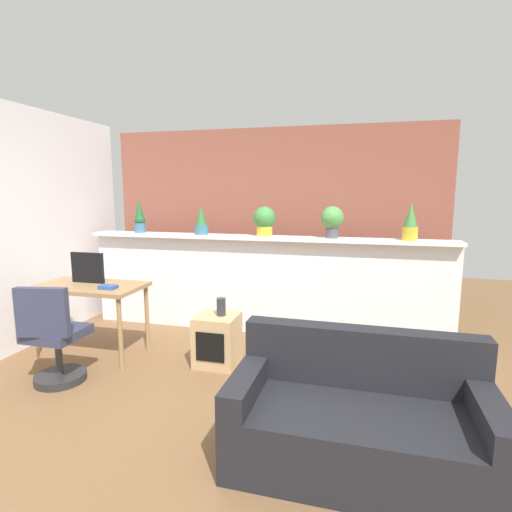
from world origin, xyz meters
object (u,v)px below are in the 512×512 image
potted_plant_3 (332,220)px  office_chair (54,342)px  potted_plant_1 (201,222)px  potted_plant_0 (140,218)px  tv_monitor (88,268)px  potted_plant_2 (264,220)px  desk (90,293)px  potted_plant_4 (410,223)px  couch (358,421)px  vase_on_shelf (221,307)px  side_cube_shelf (217,340)px  book_on_desk (108,287)px

potted_plant_3 → office_chair: bearing=-142.1°
potted_plant_1 → office_chair: 2.10m
potted_plant_0 → tv_monitor: bearing=-91.4°
potted_plant_1 → potted_plant_2: size_ratio=1.04×
potted_plant_0 → potted_plant_3: 2.41m
desk → potted_plant_4: bearing=18.5°
couch → desk: bearing=158.2°
office_chair → vase_on_shelf: 1.50m
desk → tv_monitor: 0.26m
side_cube_shelf → potted_plant_4: bearing=27.9°
tv_monitor → book_on_desk: (0.37, -0.19, -0.14)m
side_cube_shelf → book_on_desk: (-1.05, -0.21, 0.52)m
potted_plant_0 → couch: 3.67m
vase_on_shelf → couch: (1.31, -1.19, -0.30)m
potted_plant_1 → couch: 3.06m
potted_plant_1 → tv_monitor: (-0.87, -1.00, -0.43)m
office_chair → couch: office_chair is taller
office_chair → side_cube_shelf: size_ratio=1.82×
potted_plant_1 → couch: (1.90, -2.16, -1.05)m
potted_plant_0 → potted_plant_2: bearing=0.1°
potted_plant_0 → potted_plant_4: 3.23m
potted_plant_4 → tv_monitor: 3.43m
potted_plant_1 → potted_plant_4: potted_plant_4 is taller
potted_plant_0 → office_chair: (0.15, -1.77, -0.98)m
potted_plant_0 → couch: potted_plant_0 is taller
desk → book_on_desk: 0.34m
potted_plant_4 → office_chair: (-3.07, -1.72, -0.98)m
potted_plant_0 → book_on_desk: potted_plant_0 is taller
tv_monitor → desk: bearing=-50.9°
desk → potted_plant_1: bearing=53.3°
tv_monitor → potted_plant_0: bearing=88.6°
potted_plant_2 → potted_plant_4: (1.60, -0.05, 0.00)m
potted_plant_3 → side_cube_shelf: 1.82m
side_cube_shelf → potted_plant_1: bearing=118.8°
couch → side_cube_shelf: bearing=139.1°
potted_plant_0 → office_chair: bearing=-85.1°
potted_plant_4 → book_on_desk: bearing=-157.8°
tv_monitor → book_on_desk: bearing=-27.6°
potted_plant_4 → couch: potted_plant_4 is taller
potted_plant_1 → desk: (-0.81, -1.08, -0.67)m
side_cube_shelf → potted_plant_0: bearing=143.9°
office_chair → couch: bearing=-9.2°
book_on_desk → potted_plant_4: bearing=22.2°
potted_plant_2 → potted_plant_4: size_ratio=0.87×
potted_plant_3 → vase_on_shelf: 1.60m
office_chair → tv_monitor: bearing=103.4°
side_cube_shelf → vase_on_shelf: vase_on_shelf is taller
tv_monitor → potted_plant_4: bearing=16.8°
potted_plant_4 → potted_plant_3: bearing=177.9°
couch → potted_plant_2: bearing=117.0°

